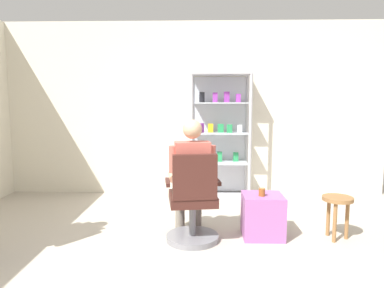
% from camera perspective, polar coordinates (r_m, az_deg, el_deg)
% --- Properties ---
extents(back_wall, '(6.00, 0.10, 2.70)m').
position_cam_1_polar(back_wall, '(5.57, 0.36, 5.69)').
color(back_wall, silver).
rests_on(back_wall, ground).
extents(display_cabinet_main, '(0.90, 0.45, 1.90)m').
position_cam_1_polar(display_cabinet_main, '(5.37, 4.57, 1.51)').
color(display_cabinet_main, '#B7B7BC').
rests_on(display_cabinet_main, ground).
extents(office_chair, '(0.60, 0.56, 0.96)m').
position_cam_1_polar(office_chair, '(3.69, 0.17, -10.05)').
color(office_chair, slate).
rests_on(office_chair, ground).
extents(seated_shopkeeper, '(0.53, 0.60, 1.29)m').
position_cam_1_polar(seated_shopkeeper, '(3.77, -0.12, -4.70)').
color(seated_shopkeeper, slate).
rests_on(seated_shopkeeper, ground).
extents(storage_crate, '(0.43, 0.41, 0.47)m').
position_cam_1_polar(storage_crate, '(3.98, 11.41, -11.37)').
color(storage_crate, '#9E599E').
rests_on(storage_crate, ground).
extents(tea_glass, '(0.07, 0.07, 0.08)m').
position_cam_1_polar(tea_glass, '(3.85, 11.31, -7.70)').
color(tea_glass, brown).
rests_on(tea_glass, storage_crate).
extents(wooden_stool, '(0.32, 0.32, 0.46)m').
position_cam_1_polar(wooden_stool, '(4.10, 22.59, -9.25)').
color(wooden_stool, olive).
rests_on(wooden_stool, ground).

